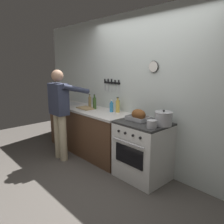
# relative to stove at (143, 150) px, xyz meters

# --- Properties ---
(ground_plane) EXTENTS (8.00, 8.00, 0.00)m
(ground_plane) POSITION_rel_stove_xyz_m (-0.22, -0.99, -0.45)
(ground_plane) COLOR #4C4742
(wall_back) EXTENTS (6.00, 0.13, 2.60)m
(wall_back) POSITION_rel_stove_xyz_m (-0.22, 0.36, 0.85)
(wall_back) COLOR silver
(wall_back) RESTS_ON ground
(counter_block) EXTENTS (2.03, 0.65, 0.90)m
(counter_block) POSITION_rel_stove_xyz_m (-1.43, 0.00, 0.01)
(counter_block) COLOR brown
(counter_block) RESTS_ON ground
(stove) EXTENTS (0.76, 0.67, 0.90)m
(stove) POSITION_rel_stove_xyz_m (0.00, 0.00, 0.00)
(stove) COLOR white
(stove) RESTS_ON ground
(person_cook) EXTENTS (0.51, 0.63, 1.66)m
(person_cook) POSITION_rel_stove_xyz_m (-1.48, -0.57, 0.50)
(person_cook) COLOR #C6B793
(person_cook) RESTS_ON ground
(roasting_pan) EXTENTS (0.35, 0.26, 0.18)m
(roasting_pan) POSITION_rel_stove_xyz_m (-0.13, 0.03, 0.53)
(roasting_pan) COLOR #B7B7BC
(roasting_pan) RESTS_ON stove
(stock_pot) EXTENTS (0.25, 0.25, 0.23)m
(stock_pot) POSITION_rel_stove_xyz_m (0.30, 0.08, 0.55)
(stock_pot) COLOR #B7B7BC
(stock_pot) RESTS_ON stove
(saucepan) EXTENTS (0.14, 0.14, 0.11)m
(saucepan) POSITION_rel_stove_xyz_m (0.27, -0.15, 0.50)
(saucepan) COLOR #B7B7BC
(saucepan) RESTS_ON stove
(cutting_board) EXTENTS (0.36, 0.24, 0.02)m
(cutting_board) POSITION_rel_stove_xyz_m (-1.43, -0.04, 0.46)
(cutting_board) COLOR tan
(cutting_board) RESTS_ON counter_block
(bottle_cooking_oil) EXTENTS (0.08, 0.08, 0.28)m
(bottle_cooking_oil) POSITION_rel_stove_xyz_m (-0.76, 0.19, 0.57)
(bottle_cooking_oil) COLOR gold
(bottle_cooking_oil) RESTS_ON counter_block
(bottle_dish_soap) EXTENTS (0.07, 0.07, 0.22)m
(bottle_dish_soap) POSITION_rel_stove_xyz_m (-0.86, 0.13, 0.54)
(bottle_dish_soap) COLOR #338CCC
(bottle_dish_soap) RESTS_ON counter_block
(bottle_vinegar) EXTENTS (0.06, 0.06, 0.27)m
(bottle_vinegar) POSITION_rel_stove_xyz_m (-1.48, 0.10, 0.56)
(bottle_vinegar) COLOR #997F4C
(bottle_vinegar) RESTS_ON counter_block
(bottle_olive_oil) EXTENTS (0.07, 0.07, 0.29)m
(bottle_olive_oil) POSITION_rel_stove_xyz_m (-1.27, 0.06, 0.57)
(bottle_olive_oil) COLOR #385623
(bottle_olive_oil) RESTS_ON counter_block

